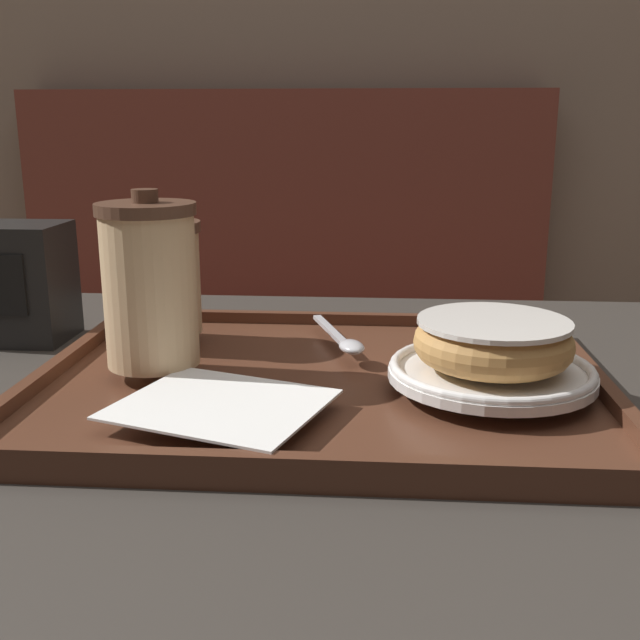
{
  "coord_description": "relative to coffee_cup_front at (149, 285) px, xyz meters",
  "views": [
    {
      "loc": [
        0.08,
        -0.61,
        0.93
      ],
      "look_at": [
        0.04,
        0.01,
        0.77
      ],
      "focal_mm": 42.0,
      "sensor_mm": 36.0,
      "label": 1
    }
  ],
  "objects": [
    {
      "name": "booth_bench",
      "position": [
        -0.01,
        0.87,
        -0.48
      ],
      "size": [
        1.12,
        0.44,
        1.0
      ],
      "color": "brown",
      "rests_on": "ground_plane"
    },
    {
      "name": "cafe_table",
      "position": [
        0.11,
        0.0,
        -0.26
      ],
      "size": [
        0.89,
        0.74,
        0.71
      ],
      "color": "#38332D",
      "rests_on": "ground_plane"
    },
    {
      "name": "serving_tray",
      "position": [
        0.14,
        0.01,
        -0.09
      ],
      "size": [
        0.48,
        0.38,
        0.02
      ],
      "color": "#512D1E",
      "rests_on": "cafe_table"
    },
    {
      "name": "napkin_paper",
      "position": [
        0.08,
        -0.09,
        -0.07
      ],
      "size": [
        0.18,
        0.16,
        0.0
      ],
      "rotation": [
        0.0,
        0.0,
        -0.33
      ],
      "color": "white",
      "rests_on": "serving_tray"
    },
    {
      "name": "coffee_cup_front",
      "position": [
        0.0,
        0.0,
        0.0
      ],
      "size": [
        0.08,
        0.08,
        0.15
      ],
      "color": "#E0B784",
      "rests_on": "serving_tray"
    },
    {
      "name": "coffee_cup_rear",
      "position": [
        -0.02,
        0.1,
        -0.01
      ],
      "size": [
        0.09,
        0.09,
        0.12
      ],
      "color": "#E0B784",
      "rests_on": "serving_tray"
    },
    {
      "name": "plate_with_chocolate_donut",
      "position": [
        0.29,
        -0.02,
        -0.06
      ],
      "size": [
        0.17,
        0.17,
        0.01
      ],
      "color": "white",
      "rests_on": "serving_tray"
    },
    {
      "name": "donut_chocolate_glazed",
      "position": [
        0.29,
        -0.02,
        -0.04
      ],
      "size": [
        0.13,
        0.13,
        0.04
      ],
      "color": "tan",
      "rests_on": "plate_with_chocolate_donut"
    },
    {
      "name": "spoon",
      "position": [
        0.16,
        0.07,
        -0.07
      ],
      "size": [
        0.06,
        0.14,
        0.01
      ],
      "rotation": [
        0.0,
        0.0,
        5.04
      ],
      "color": "silver",
      "rests_on": "serving_tray"
    },
    {
      "name": "napkin_dispenser",
      "position": [
        -0.19,
        0.15,
        -0.03
      ],
      "size": [
        0.11,
        0.09,
        0.12
      ],
      "color": "black",
      "rests_on": "cafe_table"
    }
  ]
}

